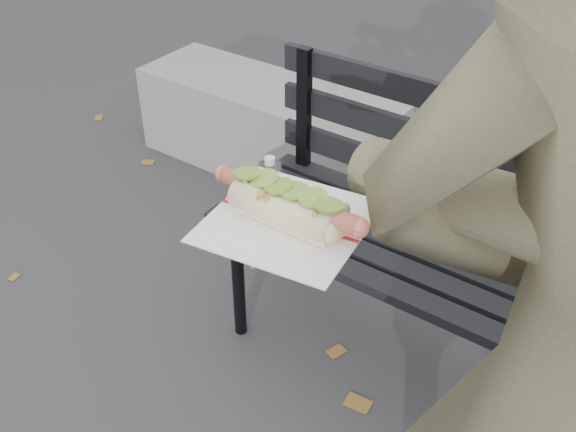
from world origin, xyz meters
name	(u,v)px	position (x,y,z in m)	size (l,w,h in m)	color
park_bench	(478,242)	(0.09, 0.87, 0.52)	(1.50, 0.44, 0.88)	black
concrete_block	(268,128)	(-1.12, 1.54, 0.20)	(1.20, 0.40, 0.40)	slate
held_hotdog	(463,219)	(0.30, 0.03, 1.19)	(0.63, 0.32, 0.20)	#484330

